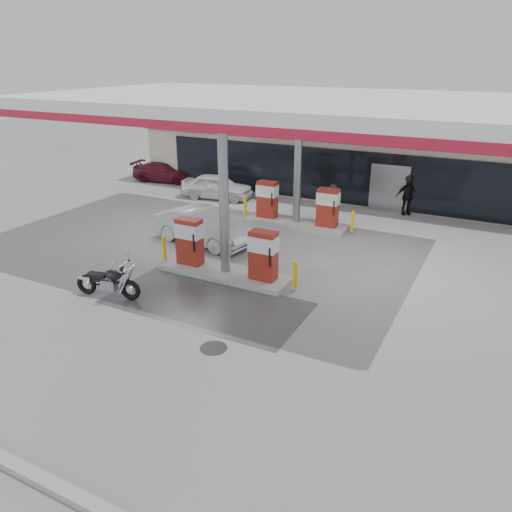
{
  "coord_description": "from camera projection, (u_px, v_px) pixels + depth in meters",
  "views": [
    {
      "loc": [
        7.89,
        -11.09,
        6.86
      ],
      "look_at": [
        1.47,
        1.37,
        1.2
      ],
      "focal_mm": 35.0,
      "sensor_mm": 36.0,
      "label": 1
    }
  ],
  "objects": [
    {
      "name": "parked_car_left",
      "position": [
        165.0,
        172.0,
        28.99
      ],
      "size": [
        3.99,
        2.07,
        1.11
      ],
      "primitive_type": "imported",
      "rotation": [
        0.0,
        0.0,
        1.71
      ],
      "color": "#571320",
      "rests_on": "ground"
    },
    {
      "name": "wet_patch",
      "position": [
        206.0,
        303.0,
        14.85
      ],
      "size": [
        6.0,
        3.0,
        0.0
      ],
      "primitive_type": "cube",
      "color": "#4C4C4F",
      "rests_on": "ground"
    },
    {
      "name": "hatchback_silver",
      "position": [
        203.0,
        227.0,
        19.34
      ],
      "size": [
        4.31,
        2.08,
        1.36
      ],
      "primitive_type": "imported",
      "rotation": [
        0.0,
        0.0,
        1.41
      ],
      "color": "#B1B4BA",
      "rests_on": "ground"
    },
    {
      "name": "store_building",
      "position": [
        354.0,
        150.0,
        27.44
      ],
      "size": [
        22.0,
        8.22,
        4.0
      ],
      "color": "beige",
      "rests_on": "ground"
    },
    {
      "name": "biker_walking",
      "position": [
        407.0,
        196.0,
        22.82
      ],
      "size": [
        1.08,
        0.86,
        1.71
      ],
      "primitive_type": "imported",
      "rotation": [
        0.0,
        0.0,
        0.52
      ],
      "color": "black",
      "rests_on": "ground"
    },
    {
      "name": "ground",
      "position": [
        192.0,
        300.0,
        15.06
      ],
      "size": [
        90.0,
        90.0,
        0.0
      ],
      "primitive_type": "plane",
      "color": "gray",
      "rests_on": "ground"
    },
    {
      "name": "parked_motorcycle",
      "position": [
        109.0,
        282.0,
        15.05
      ],
      "size": [
        2.13,
        0.81,
        1.1
      ],
      "rotation": [
        0.0,
        0.0,
        0.21
      ],
      "color": "black",
      "rests_on": "ground"
    },
    {
      "name": "pump_island_far",
      "position": [
        296.0,
        209.0,
        21.39
      ],
      "size": [
        5.14,
        1.3,
        1.78
      ],
      "color": "#9E9E99",
      "rests_on": "ground"
    },
    {
      "name": "canopy",
      "position": [
        266.0,
        105.0,
        17.21
      ],
      "size": [
        16.0,
        10.02,
        5.51
      ],
      "color": "silver",
      "rests_on": "ground"
    },
    {
      "name": "attendant",
      "position": [
        333.0,
        204.0,
        21.61
      ],
      "size": [
        0.67,
        0.85,
        1.72
      ],
      "primitive_type": "imported",
      "rotation": [
        0.0,
        0.0,
        1.59
      ],
      "color": "#4D4D51",
      "rests_on": "ground"
    },
    {
      "name": "drain_cover",
      "position": [
        214.0,
        348.0,
        12.56
      ],
      "size": [
        0.7,
        0.7,
        0.01
      ],
      "primitive_type": "cylinder",
      "color": "#38383A",
      "rests_on": "ground"
    },
    {
      "name": "pump_island_near",
      "position": [
        225.0,
        256.0,
        16.44
      ],
      "size": [
        5.14,
        1.3,
        1.78
      ],
      "color": "#9E9E99",
      "rests_on": "ground"
    },
    {
      "name": "sedan_white",
      "position": [
        217.0,
        186.0,
        25.5
      ],
      "size": [
        3.85,
        2.04,
        1.25
      ],
      "primitive_type": "imported",
      "rotation": [
        0.0,
        0.0,
        1.73
      ],
      "color": "silver",
      "rests_on": "ground"
    }
  ]
}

